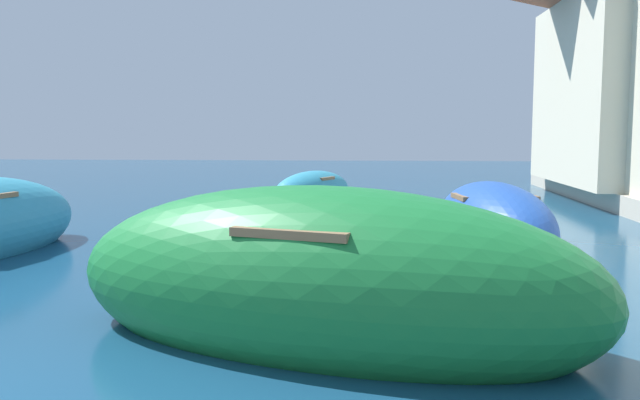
{
  "coord_description": "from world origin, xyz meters",
  "views": [
    {
      "loc": [
        3.95,
        -4.12,
        2.13
      ],
      "look_at": [
        2.77,
        11.83,
        0.42
      ],
      "focal_mm": 38.21,
      "sensor_mm": 36.0,
      "label": 1
    }
  ],
  "objects": [
    {
      "name": "moored_boat_8",
      "position": [
        3.49,
        2.54,
        0.56
      ],
      "size": [
        6.01,
        3.82,
        2.01
      ],
      "rotation": [
        0.0,
        0.0,
        2.84
      ],
      "color": "#197233",
      "rests_on": "ground"
    },
    {
      "name": "moored_boat_5",
      "position": [
        2.33,
        14.89,
        0.33
      ],
      "size": [
        2.71,
        3.66,
        1.19
      ],
      "rotation": [
        0.0,
        0.0,
        4.25
      ],
      "color": "teal",
      "rests_on": "ground"
    },
    {
      "name": "moored_boat_4",
      "position": [
        6.14,
        8.0,
        0.42
      ],
      "size": [
        2.25,
        4.29,
        1.52
      ],
      "rotation": [
        0.0,
        0.0,
        4.86
      ],
      "color": "#1E479E",
      "rests_on": "ground"
    }
  ]
}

